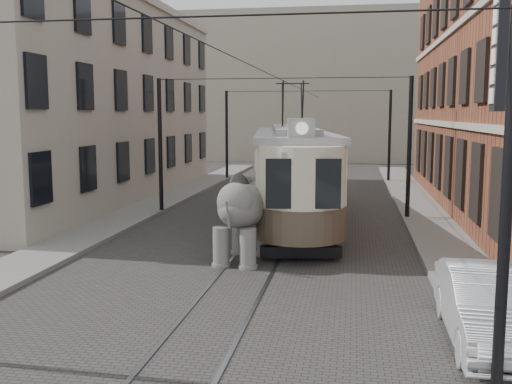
# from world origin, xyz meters

# --- Properties ---
(ground) EXTENTS (120.00, 120.00, 0.00)m
(ground) POSITION_xyz_m (0.00, 0.00, 0.00)
(ground) COLOR #3B3836
(tram_rails) EXTENTS (1.54, 80.00, 0.02)m
(tram_rails) POSITION_xyz_m (0.00, 0.00, 0.01)
(tram_rails) COLOR slate
(tram_rails) RESTS_ON ground
(sidewalk_right) EXTENTS (2.00, 60.00, 0.15)m
(sidewalk_right) POSITION_xyz_m (6.00, 0.00, 0.07)
(sidewalk_right) COLOR slate
(sidewalk_right) RESTS_ON ground
(sidewalk_left) EXTENTS (2.00, 60.00, 0.15)m
(sidewalk_left) POSITION_xyz_m (-6.50, 0.00, 0.07)
(sidewalk_left) COLOR slate
(sidewalk_left) RESTS_ON ground
(stucco_building) EXTENTS (7.00, 24.00, 10.00)m
(stucco_building) POSITION_xyz_m (-11.00, 10.00, 5.00)
(stucco_building) COLOR #A29986
(stucco_building) RESTS_ON ground
(distant_block) EXTENTS (28.00, 10.00, 14.00)m
(distant_block) POSITION_xyz_m (0.00, 40.00, 7.00)
(distant_block) COLOR #A29986
(distant_block) RESTS_ON ground
(catenary) EXTENTS (11.00, 30.20, 6.00)m
(catenary) POSITION_xyz_m (-0.20, 5.00, 3.00)
(catenary) COLOR black
(catenary) RESTS_ON ground
(tram) EXTENTS (5.03, 14.74, 5.74)m
(tram) POSITION_xyz_m (0.38, 5.20, 2.87)
(tram) COLOR beige
(tram) RESTS_ON ground
(elephant) EXTENTS (2.93, 4.54, 2.60)m
(elephant) POSITION_xyz_m (-0.33, -2.02, 1.30)
(elephant) COLOR #625F5A
(elephant) RESTS_ON ground
(parked_car) EXTENTS (1.60, 4.48, 1.47)m
(parked_car) POSITION_xyz_m (5.57, -7.66, 0.74)
(parked_car) COLOR #ACACB0
(parked_car) RESTS_ON ground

